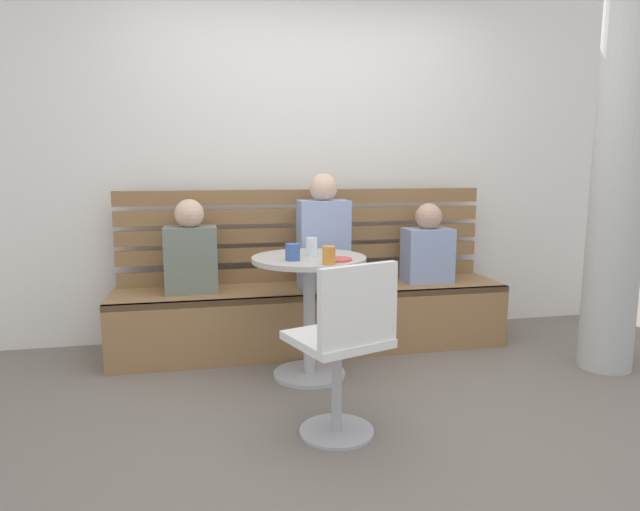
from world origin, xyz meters
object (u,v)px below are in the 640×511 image
person_child_middle (191,252)px  person_adult (323,237)px  white_chair (345,344)px  plate_small (337,259)px  cup_water_clear (312,247)px  cup_tumbler_orange (329,255)px  booth_bench (313,318)px  person_child_left (428,248)px  cup_mug_blue (293,252)px  cafe_table (309,293)px

person_child_middle → person_adult: bearing=-1.9°
white_chair → plate_small: size_ratio=5.00×
white_chair → cup_water_clear: 0.90m
person_adult → white_chair: bearing=-98.0°
cup_water_clear → cup_tumbler_orange: (0.04, -0.30, -0.01)m
booth_bench → cup_tumbler_orange: bearing=-94.5°
white_chair → plate_small: bearing=79.3°
person_child_left → cup_water_clear: bearing=-152.3°
person_child_middle → cup_mug_blue: size_ratio=6.50×
person_child_middle → cup_water_clear: person_child_middle is taller
cup_water_clear → cup_tumbler_orange: bearing=-82.9°
person_adult → cup_tumbler_orange: person_adult is taller
cafe_table → person_adult: bearing=68.7°
booth_bench → person_child_left: bearing=1.3°
cafe_table → cup_mug_blue: bearing=-137.8°
cafe_table → plate_small: bearing=-50.0°
person_adult → cup_mug_blue: 0.68m
white_chair → person_child_middle: size_ratio=1.38×
cafe_table → white_chair: size_ratio=0.87×
person_child_middle → cup_mug_blue: bearing=-47.7°
plate_small → white_chair: bearing=-100.7°
person_child_left → cup_water_clear: person_child_left is taller
cup_tumbler_orange → booth_bench: bearing=85.5°
cafe_table → cup_mug_blue: 0.31m
white_chair → plate_small: 0.72m
cup_water_clear → cup_mug_blue: bearing=-135.8°
person_adult → cup_tumbler_orange: bearing=-100.1°
cafe_table → person_child_middle: size_ratio=1.20×
cafe_table → plate_small: size_ratio=4.35×
person_child_middle → cafe_table: bearing=-37.5°
cup_tumbler_orange → plate_small: bearing=56.1°
person_child_middle → cup_water_clear: bearing=-35.3°
cup_water_clear → cup_mug_blue: size_ratio=1.16×
person_adult → plate_small: 0.67m
white_chair → cup_mug_blue: (-0.13, 0.71, 0.32)m
person_adult → cup_mug_blue: (-0.31, -0.61, -0.00)m
cup_mug_blue → cup_tumbler_orange: bearing=-44.4°
person_child_left → cup_water_clear: size_ratio=5.16×
person_child_left → cafe_table: bearing=-151.5°
cafe_table → person_adult: person_adult is taller
person_child_middle → plate_small: bearing=-39.9°
person_adult → cup_water_clear: person_adult is taller
person_adult → cup_water_clear: size_ratio=7.10×
person_adult → cup_water_clear: (-0.18, -0.48, 0.00)m
booth_bench → cup_water_clear: size_ratio=24.55×
plate_small → person_child_left: bearing=39.4°
cafe_table → cup_water_clear: (0.02, 0.03, 0.28)m
person_child_left → cup_mug_blue: person_child_left is taller
white_chair → person_adult: size_ratio=1.09×
person_adult → cup_mug_blue: bearing=-117.1°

